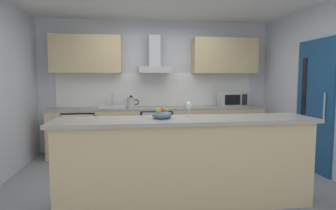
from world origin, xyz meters
TOP-DOWN VIEW (x-y plane):
  - ground at (0.00, 0.00)m, footprint 5.62×4.63m
  - wall_back at (0.00, 1.87)m, footprint 5.62×0.12m
  - wall_right at (2.37, 0.00)m, footprint 0.12×4.63m
  - backsplash_tile at (0.00, 1.80)m, footprint 3.92×0.02m
  - counter_back at (0.00, 1.49)m, footprint 4.06×0.60m
  - counter_island at (0.07, -0.78)m, footprint 2.92×0.64m
  - upper_cabinets at (0.00, 1.64)m, footprint 4.01×0.32m
  - side_door at (2.29, 0.14)m, footprint 0.08×0.85m
  - oven at (-0.07, 1.47)m, footprint 0.60×0.62m
  - refrigerator at (-1.46, 1.47)m, footprint 0.58×0.60m
  - microwave at (1.45, 1.44)m, footprint 0.50×0.38m
  - sink at (-0.88, 1.48)m, footprint 0.50×0.40m
  - kettle at (-0.53, 1.43)m, footprint 0.29×0.15m
  - range_hood at (-0.07, 1.60)m, footprint 0.62×0.45m
  - wine_glass at (0.12, -0.67)m, footprint 0.08×0.08m
  - fruit_bowl at (-0.20, -0.75)m, footprint 0.22×0.22m

SIDE VIEW (x-z plane):
  - ground at x=0.00m, z-range -0.02..0.00m
  - refrigerator at x=-1.46m, z-range 0.00..0.85m
  - counter_back at x=0.00m, z-range 0.00..0.90m
  - oven at x=-0.07m, z-range 0.06..0.86m
  - counter_island at x=0.07m, z-range 0.01..1.01m
  - sink at x=-0.88m, z-range 0.80..1.06m
  - kettle at x=-0.53m, z-range 0.89..1.13m
  - side_door at x=2.29m, z-range 0.00..2.05m
  - fruit_bowl at x=-0.20m, z-range 0.98..1.11m
  - microwave at x=1.45m, z-range 0.90..1.20m
  - wine_glass at x=0.12m, z-range 1.04..1.22m
  - backsplash_tile at x=0.00m, z-range 0.90..1.56m
  - wall_back at x=0.00m, z-range 0.00..2.60m
  - wall_right at x=2.37m, z-range 0.00..2.60m
  - range_hood at x=-0.07m, z-range 1.43..2.15m
  - upper_cabinets at x=0.00m, z-range 1.56..2.26m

